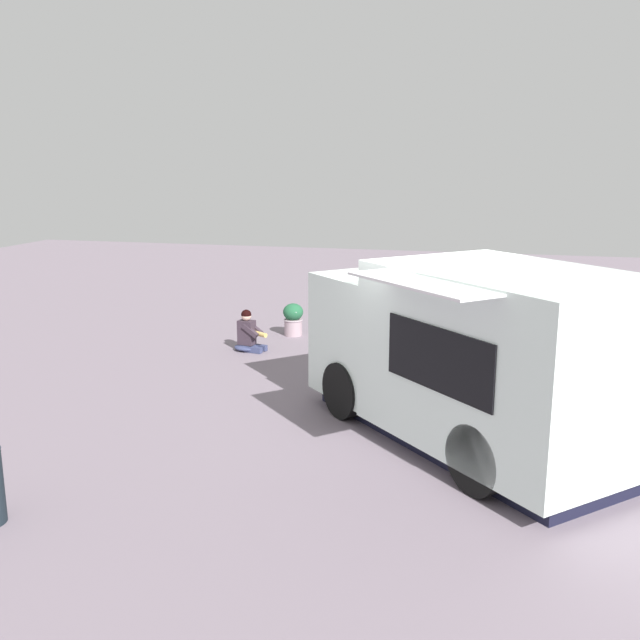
# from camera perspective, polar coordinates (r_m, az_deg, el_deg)

# --- Properties ---
(ground_plane) EXTENTS (40.00, 40.00, 0.00)m
(ground_plane) POSITION_cam_1_polar(r_m,az_deg,el_deg) (10.32, 8.43, -8.35)
(ground_plane) COLOR slate
(food_truck) EXTENTS (4.99, 4.95, 2.39)m
(food_truck) POSITION_cam_1_polar(r_m,az_deg,el_deg) (9.55, 12.17, -2.92)
(food_truck) COLOR white
(food_truck) RESTS_ON ground_plane
(person_customer) EXTENTS (0.53, 0.76, 0.82)m
(person_customer) POSITION_cam_1_polar(r_m,az_deg,el_deg) (14.09, -5.76, -1.24)
(person_customer) COLOR #383F66
(person_customer) RESTS_ON ground_plane
(planter_flowering_near) EXTENTS (0.57, 0.57, 0.82)m
(planter_flowering_near) POSITION_cam_1_polar(r_m,az_deg,el_deg) (14.69, 12.97, -0.35)
(planter_flowering_near) COLOR gray
(planter_flowering_near) RESTS_ON ground_plane
(planter_flowering_far) EXTENTS (0.43, 0.43, 0.70)m
(planter_flowering_far) POSITION_cam_1_polar(r_m,az_deg,el_deg) (15.25, -2.16, 0.12)
(planter_flowering_far) COLOR #A48B94
(planter_flowering_far) RESTS_ON ground_plane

